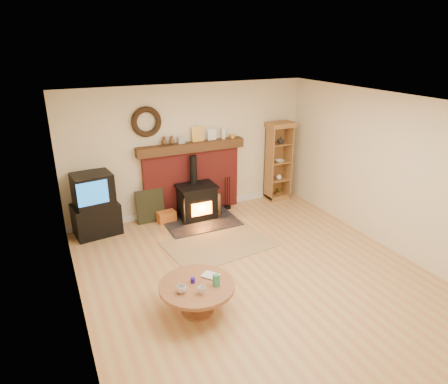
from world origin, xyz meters
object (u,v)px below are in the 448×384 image
wood_stove (197,203)px  curio_cabinet (278,161)px  coffee_table (197,290)px  tv_unit (95,206)px

wood_stove → curio_cabinet: curio_cabinet is taller
curio_cabinet → coffee_table: curio_cabinet is taller
coffee_table → curio_cabinet: bearing=43.9°
coffee_table → wood_stove: bearing=68.2°
wood_stove → coffee_table: size_ratio=1.41×
tv_unit → coffee_table: 3.03m
tv_unit → curio_cabinet: 3.95m
wood_stove → coffee_table: bearing=-111.8°
coffee_table → tv_unit: bearing=106.0°
curio_cabinet → coffee_table: bearing=-136.1°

